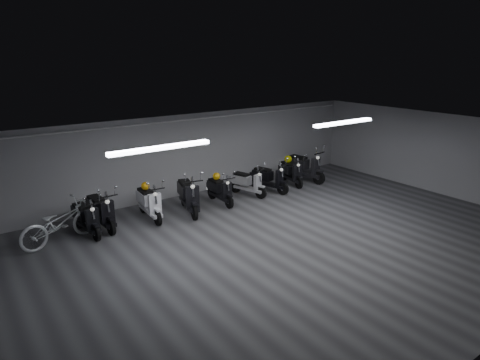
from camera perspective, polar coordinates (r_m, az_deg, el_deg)
floor at (r=11.10m, az=6.63°, el=-8.50°), size 14.00×10.00×0.01m
ceiling at (r=10.22m, az=7.16°, el=5.88°), size 14.00×10.00×0.01m
back_wall at (r=14.51m, az=-6.53°, el=3.51°), size 14.00×0.01×2.80m
right_wall at (r=16.02m, az=25.81°, el=3.19°), size 0.01×10.00×2.80m
fluor_strip_left at (r=9.40m, az=-10.78°, el=4.34°), size 2.40×0.18×0.08m
fluor_strip_right at (r=13.05m, az=13.97°, el=7.62°), size 2.40×0.18×0.08m
conduit at (r=14.20m, az=-6.53°, el=8.24°), size 13.60×0.05×0.05m
scooter_0 at (r=12.00m, az=-20.34°, el=-4.21°), size 0.76×1.75×1.26m
scooter_1 at (r=12.26m, az=-18.52°, el=-3.31°), size 0.74×1.88×1.37m
scooter_2 at (r=12.58m, az=-12.32°, el=-2.34°), size 0.70×1.83×1.34m
scooter_3 at (r=12.87m, az=-7.09°, el=-1.34°), size 1.13×2.07×1.47m
scooter_5 at (r=13.58m, az=-2.73°, el=-0.81°), size 0.59×1.64×1.21m
scooter_6 at (r=14.34m, az=1.07°, el=0.20°), size 1.01×1.74×1.23m
scooter_7 at (r=14.79m, az=4.03°, el=0.84°), size 1.02×1.84×1.30m
scooter_8 at (r=15.69m, az=6.99°, el=1.63°), size 0.87×1.77×1.26m
scooter_9 at (r=16.17m, az=8.85°, el=2.43°), size 0.98×2.08×1.49m
bicycle at (r=11.74m, az=-23.49°, el=-4.81°), size 2.21×1.26×1.35m
helmet_0 at (r=12.72m, az=-12.80°, el=-0.80°), size 0.25×0.25×0.25m
helmet_1 at (r=13.69m, az=-3.24°, el=0.51°), size 0.25×0.25×0.25m
helmet_2 at (r=15.81m, az=6.58°, el=2.86°), size 0.29×0.29×0.29m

